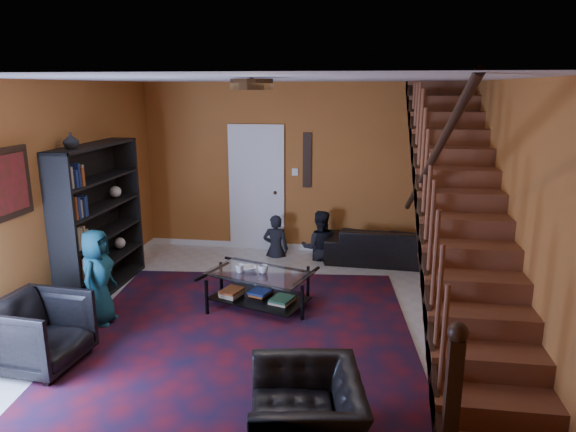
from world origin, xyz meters
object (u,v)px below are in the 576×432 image
Objects in this scene: armchair_left at (40,333)px; armchair_right at (306,416)px; sofa at (388,245)px; coffee_table at (259,287)px; bookshelf at (100,222)px.

armchair_left reaches higher than armchair_right.
sofa is at bearing -38.58° from armchair_left.
sofa is 2.44× the size of armchair_left.
sofa reaches higher than coffee_table.
armchair_left is (-3.55, -3.69, 0.08)m from sofa.
armchair_left is 0.84× the size of armchair_right.
bookshelf reaches higher than armchair_right.
bookshelf is 2.49× the size of armchair_left.
armchair_left is at bearing 49.30° from sofa.
coffee_table is at bearing -42.31° from armchair_left.
coffee_table is (2.22, -0.29, -0.69)m from bookshelf.
bookshelf reaches higher than coffee_table.
bookshelf reaches higher than armchair_left.
armchair_right is 2.71m from coffee_table.
armchair_right is (2.73, -0.86, -0.06)m from armchair_left.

